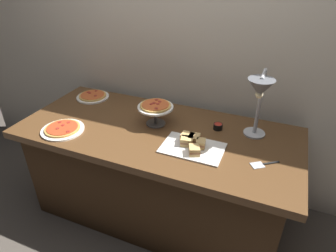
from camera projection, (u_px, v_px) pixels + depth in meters
The scene contains 10 objects.
ground_plane at pixel (159, 210), 2.37m from camera, with size 8.00×8.00×0.00m, color #4C443D.
back_wall at pixel (184, 46), 2.15m from camera, with size 4.40×0.04×2.40m, color beige.
buffet_table at pixel (158, 173), 2.17m from camera, with size 1.90×0.84×0.76m.
heat_lamp at pixel (260, 93), 1.65m from camera, with size 0.15×0.31×0.46m.
pizza_plate_front at pixel (93, 96), 2.41m from camera, with size 0.26×0.26×0.03m.
pizza_plate_center at pixel (63, 129), 1.96m from camera, with size 0.28×0.28×0.03m.
pizza_plate_raised_stand at pixel (155, 108), 1.99m from camera, with size 0.24×0.24×0.16m.
sandwich_platter at pixel (192, 145), 1.79m from camera, with size 0.38×0.25×0.06m.
sauce_cup_near at pixel (218, 126), 1.98m from camera, with size 0.06×0.06×0.04m.
serving_spatula at pixel (264, 164), 1.65m from camera, with size 0.16×0.13×0.01m.
Camera 1 is at (0.72, -1.53, 1.79)m, focal length 31.20 mm.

